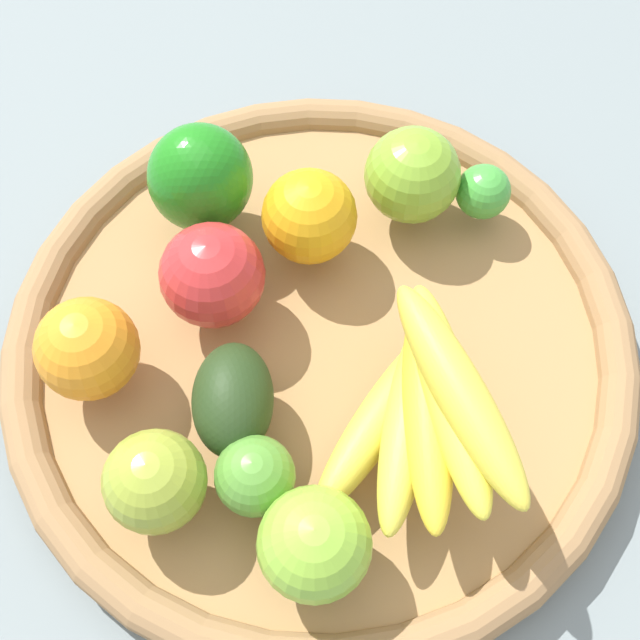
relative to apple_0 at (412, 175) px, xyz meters
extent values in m
plane|color=slate|center=(-0.13, -0.03, -0.08)|extent=(2.40, 2.40, 0.00)
cylinder|color=#A47A49|center=(-0.13, -0.03, -0.07)|extent=(0.45, 0.45, 0.03)
torus|color=#966F46|center=(-0.13, -0.03, -0.05)|extent=(0.47, 0.47, 0.03)
sphere|color=#7AAA2D|center=(0.00, 0.00, 0.00)|extent=(0.10, 0.10, 0.07)
ellipsoid|color=#1F7F1B|center=(-0.11, 0.11, 0.01)|extent=(0.10, 0.10, 0.09)
ellipsoid|color=yellow|center=(-0.15, -0.10, -0.02)|extent=(0.16, 0.06, 0.03)
ellipsoid|color=yellow|center=(-0.15, -0.12, -0.01)|extent=(0.15, 0.11, 0.03)
ellipsoid|color=yellow|center=(-0.14, -0.13, 0.01)|extent=(0.14, 0.13, 0.03)
ellipsoid|color=yellow|center=(-0.14, -0.13, 0.02)|extent=(0.12, 0.15, 0.03)
ellipsoid|color=yellow|center=(-0.13, -0.14, 0.04)|extent=(0.09, 0.16, 0.03)
sphere|color=#539133|center=(-0.24, -0.07, -0.01)|extent=(0.07, 0.07, 0.05)
sphere|color=orange|center=(-0.08, 0.03, 0.00)|extent=(0.10, 0.10, 0.07)
sphere|color=red|center=(-0.16, 0.05, 0.00)|extent=(0.08, 0.08, 0.07)
sphere|color=orange|center=(-0.26, 0.07, 0.00)|extent=(0.10, 0.10, 0.07)
sphere|color=#8FA132|center=(-0.29, -0.03, 0.00)|extent=(0.09, 0.09, 0.07)
sphere|color=green|center=(0.03, -0.04, -0.02)|extent=(0.04, 0.04, 0.04)
ellipsoid|color=#213717|center=(-0.22, -0.02, -0.01)|extent=(0.10, 0.09, 0.05)
sphere|color=#85BA36|center=(-0.25, -0.13, 0.00)|extent=(0.08, 0.08, 0.07)
camera|label=1|loc=(-0.33, -0.21, 0.49)|focal=46.26mm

